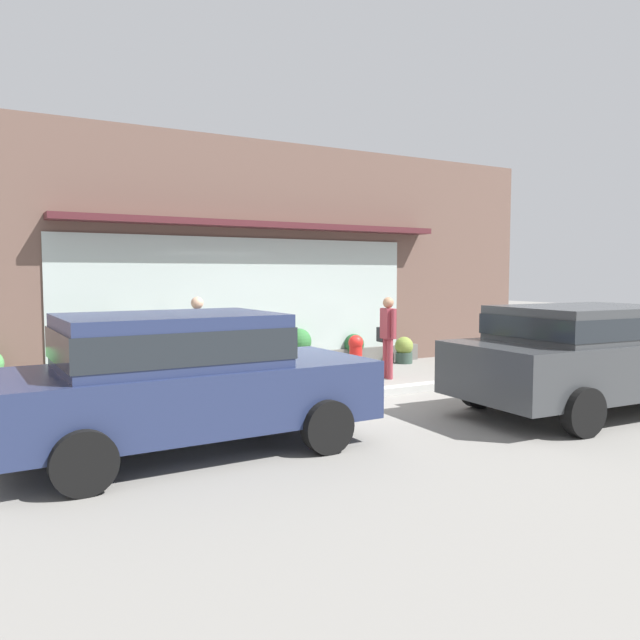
{
  "coord_description": "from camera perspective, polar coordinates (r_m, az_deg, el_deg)",
  "views": [
    {
      "loc": [
        -5.27,
        -8.49,
        2.0
      ],
      "look_at": [
        0.31,
        1.2,
        1.17
      ],
      "focal_mm": 34.99,
      "sensor_mm": 36.0,
      "label": 1
    }
  ],
  "objects": [
    {
      "name": "fire_hydrant",
      "position": [
        11.28,
        3.29,
        -3.61
      ],
      "size": [
        0.41,
        0.38,
        0.9
      ],
      "color": "red",
      "rests_on": "ground_plane"
    },
    {
      "name": "storefront",
      "position": [
        12.8,
        -5.71,
        5.5
      ],
      "size": [
        14.0,
        0.81,
        4.67
      ],
      "color": "brown",
      "rests_on": "ground_plane"
    },
    {
      "name": "potted_plant_doorstep",
      "position": [
        13.69,
        3.14,
        -2.51
      ],
      "size": [
        0.44,
        0.44,
        0.68
      ],
      "color": "#33473D",
      "rests_on": "ground_plane"
    },
    {
      "name": "potted_plant_trailing_edge",
      "position": [
        12.97,
        -1.95,
        -2.53
      ],
      "size": [
        0.53,
        0.53,
        0.87
      ],
      "color": "#33473D",
      "rests_on": "ground_plane"
    },
    {
      "name": "pedestrian_with_handbag",
      "position": [
        11.93,
        6.19,
        -1.1
      ],
      "size": [
        0.23,
        0.63,
        1.56
      ],
      "rotation": [
        0.0,
        0.0,
        1.47
      ],
      "color": "#8E333D",
      "rests_on": "ground_plane"
    },
    {
      "name": "parked_car_dark_gray",
      "position": [
        9.83,
        23.67,
        -2.65
      ],
      "size": [
        4.48,
        2.25,
        1.54
      ],
      "rotation": [
        0.0,
        0.0,
        -0.05
      ],
      "color": "#383A3D",
      "rests_on": "ground_plane"
    },
    {
      "name": "ground_plane",
      "position": [
        10.19,
        1.86,
        -7.07
      ],
      "size": [
        60.0,
        60.0,
        0.0
      ],
      "primitive_type": "plane",
      "color": "gray"
    },
    {
      "name": "potted_plant_low_front",
      "position": [
        14.07,
        7.69,
        -2.71
      ],
      "size": [
        0.41,
        0.41,
        0.59
      ],
      "color": "#33473D",
      "rests_on": "ground_plane"
    },
    {
      "name": "pedestrian_passerby",
      "position": [
        10.98,
        -11.13,
        -1.4
      ],
      "size": [
        0.33,
        0.41,
        1.6
      ],
      "rotation": [
        0.0,
        0.0,
        2.15
      ],
      "color": "#333847",
      "rests_on": "ground_plane"
    },
    {
      "name": "potted_plant_by_entrance",
      "position": [
        11.16,
        -22.83,
        -4.35
      ],
      "size": [
        0.26,
        0.26,
        0.84
      ],
      "color": "#9E6042",
      "rests_on": "ground_plane"
    },
    {
      "name": "parked_car_navy",
      "position": [
        7.14,
        -12.6,
        -4.88
      ],
      "size": [
        4.18,
        2.01,
        1.56
      ],
      "rotation": [
        0.0,
        0.0,
        0.01
      ],
      "color": "navy",
      "rests_on": "ground_plane"
    },
    {
      "name": "potted_plant_corner_tall",
      "position": [
        12.33,
        -7.42,
        -2.62
      ],
      "size": [
        0.25,
        0.25,
        1.1
      ],
      "color": "#33473D",
      "rests_on": "ground_plane"
    },
    {
      "name": "potted_plant_window_center",
      "position": [
        11.37,
        -17.0,
        -4.36
      ],
      "size": [
        0.5,
        0.5,
        0.69
      ],
      "color": "#33473D",
      "rests_on": "ground_plane"
    },
    {
      "name": "curb_strip",
      "position": [
        10.01,
        2.47,
        -6.93
      ],
      "size": [
        14.0,
        0.24,
        0.12
      ],
      "primitive_type": "cube",
      "color": "#B2B2AD",
      "rests_on": "ground_plane"
    }
  ]
}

